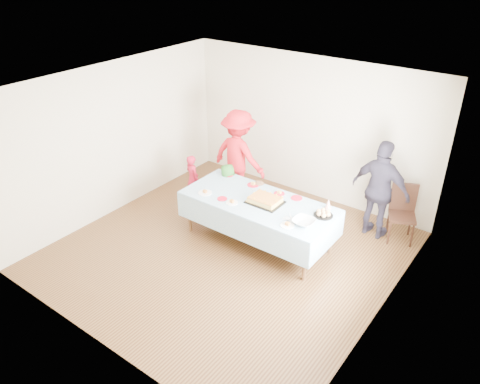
% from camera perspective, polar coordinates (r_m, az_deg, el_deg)
% --- Properties ---
extents(ground, '(5.00, 5.00, 0.00)m').
position_cam_1_polar(ground, '(7.66, -1.44, -7.19)').
color(ground, '#412412').
rests_on(ground, ground).
extents(room_walls, '(5.04, 5.04, 2.72)m').
position_cam_1_polar(room_walls, '(6.75, -1.24, 4.94)').
color(room_walls, beige).
rests_on(room_walls, ground).
extents(party_table, '(2.50, 1.10, 0.78)m').
position_cam_1_polar(party_table, '(7.50, 2.23, -1.45)').
color(party_table, '#52341C').
rests_on(party_table, ground).
extents(birthday_cake, '(0.55, 0.42, 0.10)m').
position_cam_1_polar(birthday_cake, '(7.41, 3.07, -1.00)').
color(birthday_cake, black).
rests_on(birthday_cake, party_table).
extents(rolls_tray, '(0.30, 0.30, 0.09)m').
position_cam_1_polar(rolls_tray, '(7.17, 10.13, -2.61)').
color(rolls_tray, black).
rests_on(rolls_tray, party_table).
extents(punch_bowl, '(0.33, 0.33, 0.08)m').
position_cam_1_polar(punch_bowl, '(6.92, 7.78, -3.63)').
color(punch_bowl, silver).
rests_on(punch_bowl, party_table).
extents(party_hat, '(0.10, 0.10, 0.17)m').
position_cam_1_polar(party_hat, '(7.35, 10.71, -1.43)').
color(party_hat, silver).
rests_on(party_hat, party_table).
extents(fork_pile, '(0.24, 0.18, 0.07)m').
position_cam_1_polar(fork_pile, '(7.00, 5.94, -3.15)').
color(fork_pile, white).
rests_on(fork_pile, party_table).
extents(plate_red_far_a, '(0.17, 0.17, 0.01)m').
position_cam_1_polar(plate_red_far_a, '(8.28, -1.40, 2.09)').
color(plate_red_far_a, red).
rests_on(plate_red_far_a, party_table).
extents(plate_red_far_b, '(0.20, 0.20, 0.01)m').
position_cam_1_polar(plate_red_far_b, '(7.94, 1.60, 0.87)').
color(plate_red_far_b, red).
rests_on(plate_red_far_b, party_table).
extents(plate_red_far_c, '(0.18, 0.18, 0.01)m').
position_cam_1_polar(plate_red_far_c, '(7.69, 4.80, -0.20)').
color(plate_red_far_c, red).
rests_on(plate_red_far_c, party_table).
extents(plate_red_far_d, '(0.19, 0.19, 0.01)m').
position_cam_1_polar(plate_red_far_d, '(7.59, 6.92, -0.74)').
color(plate_red_far_d, red).
rests_on(plate_red_far_d, party_table).
extents(plate_red_near, '(0.16, 0.16, 0.01)m').
position_cam_1_polar(plate_red_near, '(7.52, -2.19, -0.82)').
color(plate_red_near, red).
rests_on(plate_red_near, party_table).
extents(plate_white_left, '(0.23, 0.23, 0.01)m').
position_cam_1_polar(plate_white_left, '(7.71, -4.29, -0.10)').
color(plate_white_left, white).
rests_on(plate_white_left, party_table).
extents(plate_white_mid, '(0.19, 0.19, 0.01)m').
position_cam_1_polar(plate_white_mid, '(7.41, -0.99, -1.31)').
color(plate_white_mid, white).
rests_on(plate_white_mid, party_table).
extents(plate_white_right, '(0.21, 0.21, 0.01)m').
position_cam_1_polar(plate_white_right, '(6.88, 5.79, -4.07)').
color(plate_white_right, white).
rests_on(plate_white_right, party_table).
extents(dining_chair, '(0.55, 0.55, 0.97)m').
position_cam_1_polar(dining_chair, '(8.17, 19.20, -1.99)').
color(dining_chair, black).
rests_on(dining_chair, ground).
extents(toddler_left, '(0.40, 0.32, 0.96)m').
position_cam_1_polar(toddler_left, '(8.85, -5.78, 1.59)').
color(toddler_left, '#B81731').
rests_on(toddler_left, ground).
extents(toddler_mid, '(0.55, 0.46, 0.97)m').
position_cam_1_polar(toddler_mid, '(8.44, -1.51, 0.34)').
color(toddler_mid, '#296A23').
rests_on(toddler_mid, ground).
extents(toddler_right, '(0.45, 0.37, 0.84)m').
position_cam_1_polar(toddler_right, '(8.18, 2.20, -1.18)').
color(toddler_right, '#B57E54').
rests_on(toddler_right, ground).
extents(adult_left, '(1.16, 0.70, 1.76)m').
position_cam_1_polar(adult_left, '(8.81, -0.18, 4.49)').
color(adult_left, red).
rests_on(adult_left, ground).
extents(adult_right, '(1.04, 0.52, 1.71)m').
position_cam_1_polar(adult_right, '(7.96, 16.72, 0.20)').
color(adult_right, '#2A2533').
rests_on(adult_right, ground).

